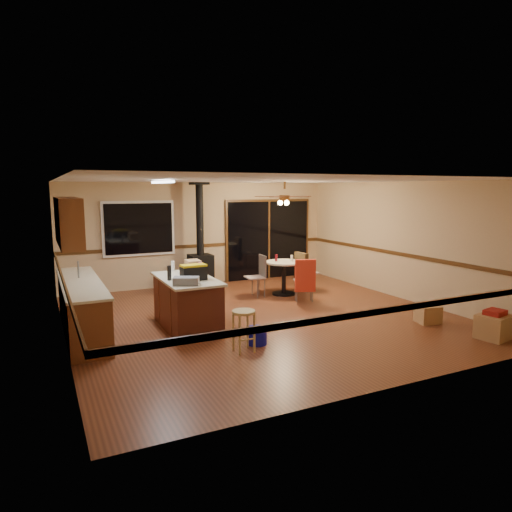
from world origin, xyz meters
TOP-DOWN VIEW (x-y plane):
  - floor at (0.00, 0.00)m, footprint 7.00×7.00m
  - ceiling at (0.00, 0.00)m, footprint 7.00×7.00m
  - wall_back at (0.00, 3.50)m, footprint 7.00×0.00m
  - wall_front at (0.00, -3.50)m, footprint 7.00×0.00m
  - wall_left at (-3.50, 0.00)m, footprint 0.00×7.00m
  - wall_right at (3.50, 0.00)m, footprint 0.00×7.00m
  - chair_rail at (0.00, 0.00)m, footprint 7.00×7.00m
  - window at (-1.60, 3.45)m, footprint 1.72×0.10m
  - sliding_door at (1.90, 3.45)m, footprint 2.52×0.10m
  - lower_cabinets at (-3.20, 0.50)m, footprint 0.60×3.00m
  - countertop at (-3.20, 0.50)m, footprint 0.64×3.04m
  - upper_cabinets at (-3.33, 0.70)m, footprint 0.35×2.00m
  - kitchen_island at (-1.50, 0.00)m, footprint 0.88×1.68m
  - wood_stove at (-0.20, 3.05)m, footprint 0.55×0.50m
  - ceiling_fan at (1.30, 1.49)m, footprint 0.24×0.24m
  - fluorescent_strip at (-1.80, 0.30)m, footprint 0.10×1.20m
  - toolbox_grey at (-1.68, -0.56)m, footprint 0.47×0.38m
  - toolbox_black at (-1.45, -0.24)m, footprint 0.44×0.25m
  - toolbox_yellow_lid at (-1.45, -0.24)m, footprint 0.43×0.24m
  - box_on_island at (-1.21, 0.50)m, footprint 0.26×0.35m
  - bottle_dark at (-1.82, -0.07)m, footprint 0.09×0.09m
  - bottle_pink at (-1.18, 0.17)m, footprint 0.08×0.08m
  - bottle_white at (-1.54, 0.71)m, footprint 0.09×0.09m
  - bar_stool at (-1.09, -1.53)m, footprint 0.37×0.37m
  - blue_bucket at (-0.77, -1.32)m, footprint 0.38×0.38m
  - dining_table at (1.30, 1.49)m, footprint 0.87×0.87m
  - glass_red at (1.15, 1.59)m, footprint 0.08×0.08m
  - glass_cream at (1.48, 1.44)m, footprint 0.06×0.06m
  - chair_left at (0.70, 1.59)m, footprint 0.43×0.43m
  - chair_near at (1.33, 0.62)m, footprint 0.56×0.58m
  - chair_right at (1.81, 1.53)m, footprint 0.49×0.45m
  - box_under_window at (-1.08, 2.89)m, footprint 0.47×0.38m
  - box_corner_a at (2.87, -2.77)m, footprint 0.60×0.53m
  - box_corner_b at (2.58, -1.64)m, footprint 0.45×0.41m
  - box_small_red at (2.87, -2.77)m, footprint 0.36×0.32m

SIDE VIEW (x-z plane):
  - floor at x=0.00m, z-range 0.00..0.00m
  - blue_bucket at x=-0.77m, z-range 0.00..0.27m
  - box_corner_b at x=2.58m, z-range 0.00..0.32m
  - box_under_window at x=-1.08m, z-range 0.00..0.36m
  - box_corner_a at x=2.87m, z-range 0.00..0.40m
  - bar_stool at x=-1.09m, z-range 0.00..0.64m
  - lower_cabinets at x=-3.20m, z-range 0.00..0.86m
  - box_small_red at x=2.87m, z-range 0.40..0.48m
  - kitchen_island at x=-1.50m, z-range 0.00..0.90m
  - dining_table at x=1.30m, z-range 0.14..0.92m
  - chair_left at x=0.70m, z-range 0.33..0.85m
  - chair_near at x=1.33m, z-range 0.25..0.95m
  - chair_right at x=1.81m, z-range 0.25..0.95m
  - wood_stove at x=-0.20m, z-range -0.53..1.99m
  - glass_cream at x=1.48m, z-range 0.78..0.93m
  - glass_red at x=1.15m, z-range 0.78..0.94m
  - countertop at x=-3.20m, z-range 0.86..0.90m
  - toolbox_grey at x=-1.68m, z-range 0.90..1.03m
  - bottle_white at x=-1.54m, z-range 0.90..1.10m
  - chair_rail at x=0.00m, z-range 0.96..1.04m
  - box_on_island at x=-1.21m, z-range 0.90..1.12m
  - bottle_pink at x=-1.18m, z-range 0.90..1.13m
  - toolbox_black at x=-1.45m, z-range 0.90..1.13m
  - bottle_dark at x=-1.82m, z-range 0.90..1.15m
  - sliding_door at x=1.90m, z-range 0.00..2.10m
  - toolbox_yellow_lid at x=-1.45m, z-range 1.13..1.17m
  - wall_back at x=0.00m, z-range -2.20..4.80m
  - wall_front at x=0.00m, z-range -2.20..4.80m
  - wall_left at x=-3.50m, z-range -2.20..4.80m
  - wall_right at x=3.50m, z-range -2.20..4.80m
  - window at x=-1.60m, z-range 0.84..2.16m
  - upper_cabinets at x=-3.33m, z-range 1.50..2.30m
  - ceiling_fan at x=1.30m, z-range 1.94..2.49m
  - fluorescent_strip at x=-1.80m, z-range 2.54..2.58m
  - ceiling at x=0.00m, z-range 2.60..2.60m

